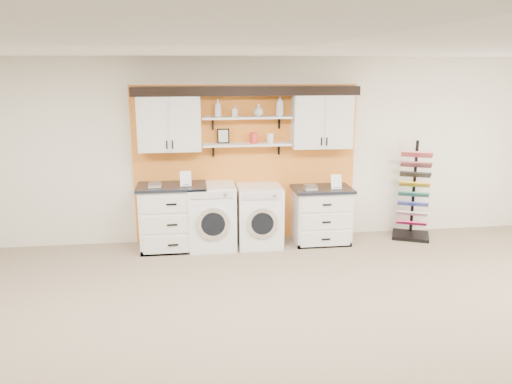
{
  "coord_description": "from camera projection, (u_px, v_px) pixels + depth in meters",
  "views": [
    {
      "loc": [
        -0.83,
        -3.53,
        2.67
      ],
      "look_at": [
        -0.06,
        2.3,
        1.18
      ],
      "focal_mm": 35.0,
      "sensor_mm": 36.0,
      "label": 1
    }
  ],
  "objects": [
    {
      "name": "ceiling",
      "position": [
        308.0,
        46.0,
        3.46
      ],
      "size": [
        10.0,
        10.0,
        0.0
      ],
      "primitive_type": "plane",
      "rotation": [
        3.14,
        0.0,
        0.0
      ],
      "color": "white",
      "rests_on": "wall_back"
    },
    {
      "name": "wall_back",
      "position": [
        246.0,
        151.0,
        7.65
      ],
      "size": [
        10.0,
        0.0,
        10.0
      ],
      "primitive_type": "plane",
      "rotation": [
        1.57,
        0.0,
        0.0
      ],
      "color": "silver",
      "rests_on": "floor"
    },
    {
      "name": "accent_panel",
      "position": [
        246.0,
        164.0,
        7.67
      ],
      "size": [
        3.4,
        0.07,
        2.4
      ],
      "primitive_type": "cube",
      "color": "orange",
      "rests_on": "wall_back"
    },
    {
      "name": "upper_cabinet_left",
      "position": [
        169.0,
        122.0,
        7.19
      ],
      "size": [
        0.9,
        0.35,
        0.84
      ],
      "color": "silver",
      "rests_on": "wall_back"
    },
    {
      "name": "upper_cabinet_right",
      "position": [
        322.0,
        120.0,
        7.48
      ],
      "size": [
        0.9,
        0.35,
        0.84
      ],
      "color": "silver",
      "rests_on": "wall_back"
    },
    {
      "name": "shelf_lower",
      "position": [
        247.0,
        144.0,
        7.43
      ],
      "size": [
        1.32,
        0.28,
        0.03
      ],
      "primitive_type": "cube",
      "color": "silver",
      "rests_on": "wall_back"
    },
    {
      "name": "shelf_upper",
      "position": [
        247.0,
        117.0,
        7.33
      ],
      "size": [
        1.32,
        0.28,
        0.03
      ],
      "primitive_type": "cube",
      "color": "silver",
      "rests_on": "wall_back"
    },
    {
      "name": "crown_molding",
      "position": [
        247.0,
        90.0,
        7.24
      ],
      "size": [
        3.3,
        0.41,
        0.13
      ],
      "color": "black",
      "rests_on": "wall_back"
    },
    {
      "name": "picture_frame",
      "position": [
        223.0,
        136.0,
        7.4
      ],
      "size": [
        0.18,
        0.02,
        0.22
      ],
      "color": "black",
      "rests_on": "shelf_lower"
    },
    {
      "name": "canister_red",
      "position": [
        254.0,
        138.0,
        7.42
      ],
      "size": [
        0.11,
        0.11,
        0.16
      ],
      "primitive_type": "cylinder",
      "color": "red",
      "rests_on": "shelf_lower"
    },
    {
      "name": "canister_cream",
      "position": [
        270.0,
        138.0,
        7.45
      ],
      "size": [
        0.1,
        0.1,
        0.14
      ],
      "primitive_type": "cylinder",
      "color": "silver",
      "rests_on": "shelf_lower"
    },
    {
      "name": "base_cabinet_left",
      "position": [
        173.0,
        217.0,
        7.39
      ],
      "size": [
        1.0,
        0.66,
        0.98
      ],
      "color": "silver",
      "rests_on": "floor"
    },
    {
      "name": "base_cabinet_right",
      "position": [
        321.0,
        215.0,
        7.69
      ],
      "size": [
        0.89,
        0.66,
        0.87
      ],
      "color": "silver",
      "rests_on": "floor"
    },
    {
      "name": "washer",
      "position": [
        212.0,
        216.0,
        7.46
      ],
      "size": [
        0.69,
        0.71,
        0.97
      ],
      "color": "white",
      "rests_on": "floor"
    },
    {
      "name": "dryer",
      "position": [
        259.0,
        216.0,
        7.56
      ],
      "size": [
        0.66,
        0.71,
        0.92
      ],
      "color": "white",
      "rests_on": "floor"
    },
    {
      "name": "sample_rack",
      "position": [
        413.0,
        207.0,
        7.89
      ],
      "size": [
        0.7,
        0.65,
        1.54
      ],
      "rotation": [
        0.0,
        0.0,
        -0.42
      ],
      "color": "black",
      "rests_on": "floor"
    },
    {
      "name": "soap_bottle_a",
      "position": [
        218.0,
        108.0,
        7.24
      ],
      "size": [
        0.1,
        0.1,
        0.25
      ],
      "primitive_type": "imported",
      "rotation": [
        0.0,
        0.0,
        0.04
      ],
      "color": "silver",
      "rests_on": "shelf_upper"
    },
    {
      "name": "soap_bottle_b",
      "position": [
        235.0,
        111.0,
        7.28
      ],
      "size": [
        0.09,
        0.09,
        0.17
      ],
      "primitive_type": "imported",
      "rotation": [
        0.0,
        0.0,
        -0.14
      ],
      "color": "silver",
      "rests_on": "shelf_upper"
    },
    {
      "name": "soap_bottle_c",
      "position": [
        258.0,
        110.0,
        7.33
      ],
      "size": [
        0.18,
        0.18,
        0.18
      ],
      "primitive_type": "imported",
      "rotation": [
        0.0,
        0.0,
        3.48
      ],
      "color": "silver",
      "rests_on": "shelf_upper"
    },
    {
      "name": "soap_bottle_d",
      "position": [
        280.0,
        105.0,
        7.35
      ],
      "size": [
        0.13,
        0.13,
        0.31
      ],
      "primitive_type": "imported",
      "rotation": [
        0.0,
        0.0,
        0.09
      ],
      "color": "silver",
      "rests_on": "shelf_upper"
    }
  ]
}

